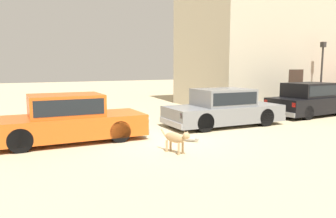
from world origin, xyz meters
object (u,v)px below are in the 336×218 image
object	(u,v)px
parked_sedan_second	(223,107)
stray_cat	(190,139)
stray_dog_spotted	(176,138)
street_lamp	(322,66)
parked_sedan_third	(311,99)
parked_sedan_nearest	(67,118)

from	to	relation	value
parked_sedan_second	stray_cat	bearing A→B (deg)	-143.33
stray_dog_spotted	street_lamp	distance (m)	12.44
parked_sedan_second	parked_sedan_third	world-z (taller)	parked_sedan_third
parked_sedan_nearest	parked_sedan_third	world-z (taller)	parked_sedan_third
street_lamp	parked_sedan_nearest	bearing A→B (deg)	-173.13
parked_sedan_second	stray_cat	xyz separation A→B (m)	(-2.57, -1.72, -0.62)
parked_sedan_third	parked_sedan_second	bearing A→B (deg)	179.57
stray_dog_spotted	parked_sedan_third	bearing A→B (deg)	90.73
parked_sedan_nearest	street_lamp	distance (m)	13.90
parked_sedan_second	stray_dog_spotted	bearing A→B (deg)	-140.43
stray_cat	street_lamp	size ratio (longest dim) A/B	0.17
parked_sedan_second	stray_cat	world-z (taller)	parked_sedan_second
street_lamp	parked_sedan_third	bearing A→B (deg)	-150.58
parked_sedan_nearest	parked_sedan_second	world-z (taller)	parked_sedan_nearest
parked_sedan_nearest	stray_dog_spotted	xyz separation A→B (m)	(2.22, -2.74, -0.30)
parked_sedan_second	stray_dog_spotted	distance (m)	4.51
stray_cat	street_lamp	distance (m)	11.21
stray_dog_spotted	stray_cat	xyz separation A→B (m)	(1.04, 0.97, -0.33)
parked_sedan_third	stray_cat	size ratio (longest dim) A/B	7.78
parked_sedan_nearest	stray_dog_spotted	distance (m)	3.54
stray_cat	street_lamp	world-z (taller)	street_lamp
parked_sedan_nearest	stray_cat	bearing A→B (deg)	-26.34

